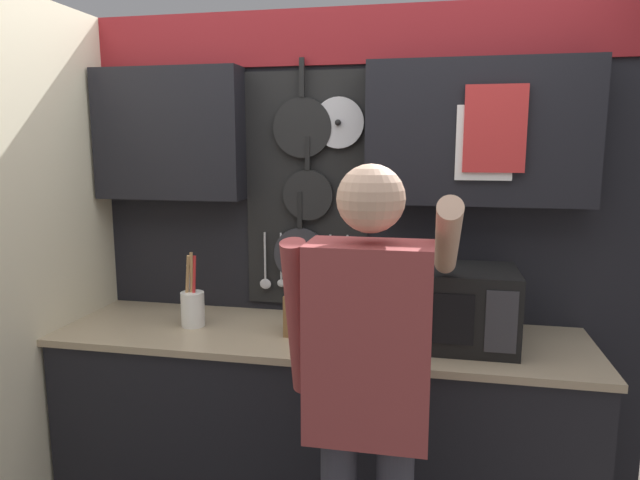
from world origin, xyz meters
name	(u,v)px	position (x,y,z in m)	size (l,w,h in m)	color
base_cabinet_counter	(319,433)	(0.00, 0.00, 0.46)	(2.28, 0.64, 0.92)	black
back_wall_unit	(334,210)	(0.02, 0.29, 1.43)	(2.85, 0.23, 2.33)	black
side_wall	(14,288)	(-1.16, -0.40, 1.16)	(0.04, 1.60, 2.33)	beige
microwave	(450,306)	(0.55, -0.02, 1.08)	(0.52, 0.36, 0.32)	black
knife_block	(301,312)	(-0.08, -0.02, 1.02)	(0.12, 0.16, 0.26)	brown
utensil_crock	(193,306)	(-0.57, -0.01, 1.02)	(0.10, 0.10, 0.34)	white
person	(369,381)	(0.29, -0.63, 1.00)	(0.54, 0.61, 1.68)	#383842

